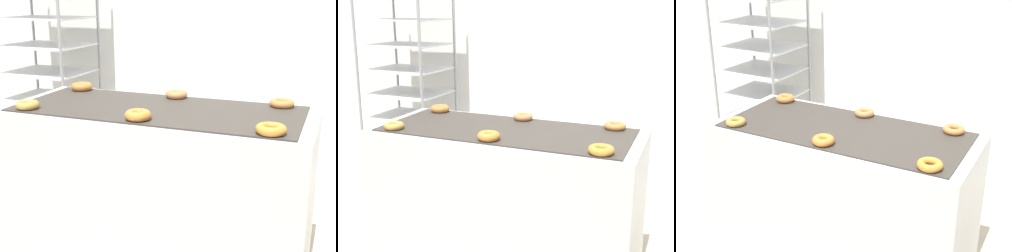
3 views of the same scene
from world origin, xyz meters
TOP-DOWN VIEW (x-y plane):
  - wall_back at (0.00, 2.12)m, footprint 8.00×0.05m
  - fryer_machine at (0.00, 0.60)m, footprint 1.59×0.71m
  - baking_rack_cart at (-1.35, 1.59)m, footprint 0.66×0.59m
  - donut_near_left at (-0.61, 0.36)m, footprint 0.12×0.12m
  - donut_near_center at (0.00, 0.36)m, footprint 0.13×0.13m
  - donut_near_right at (0.61, 0.35)m, footprint 0.13×0.13m
  - donut_far_left at (-0.60, 0.86)m, footprint 0.13×0.13m
  - donut_far_center at (0.01, 0.86)m, footprint 0.12×0.12m
  - donut_far_right at (0.59, 0.86)m, footprint 0.13×0.13m

SIDE VIEW (x-z plane):
  - fryer_machine at x=0.00m, z-range 0.00..0.87m
  - donut_far_right at x=0.59m, z-range 0.87..0.91m
  - donut_near_left at x=-0.61m, z-range 0.87..0.91m
  - donut_near_right at x=0.61m, z-range 0.87..0.91m
  - donut_far_center at x=0.01m, z-range 0.87..0.91m
  - donut_far_left at x=-0.60m, z-range 0.87..0.91m
  - donut_near_center at x=0.00m, z-range 0.87..0.91m
  - baking_rack_cart at x=-1.35m, z-range 0.02..1.83m
  - wall_back at x=0.00m, z-range 0.00..2.80m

